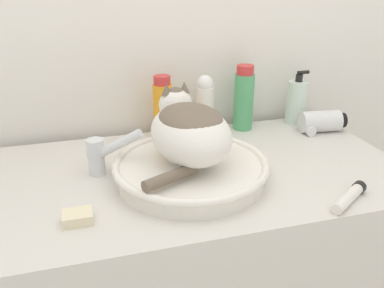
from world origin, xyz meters
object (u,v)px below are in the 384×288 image
Objects in this scene: shampoo_bottle_tall at (163,108)px; cat at (189,129)px; cream_tube at (349,197)px; hair_dryer at (320,122)px; soap_pump_bottle at (297,102)px; mouthwash_bottle at (244,99)px; soap_bar at (78,217)px; faucet at (102,153)px; lotion_bottle_white at (205,105)px.

cat is at bearing -89.07° from shampoo_bottle_tall.
shampoo_bottle_tall reaches higher than cream_tube.
soap_pump_bottle is at bearing 117.91° from hair_dryer.
mouthwash_bottle is (-0.20, 0.00, 0.03)m from soap_pump_bottle.
shampoo_bottle_tall is (-0.00, 0.30, -0.04)m from cat.
shampoo_bottle_tall is 0.52m from soap_bar.
shampoo_bottle_tall is at bearing 69.01° from faucet.
shampoo_bottle_tall reaches higher than hair_dryer.
mouthwash_bottle reaches higher than shampoo_bottle_tall.
hair_dryer is 2.46× the size of soap_bar.
cat is 1.88× the size of hair_dryer.
cat is at bearing 24.04° from soap_bar.
lotion_bottle_white is 3.06× the size of soap_bar.
cat is 0.33m from lotion_bottle_white.
cat is 1.45× the size of shampoo_bottle_tall.
mouthwash_bottle is (0.48, 0.21, 0.04)m from faucet.
soap_pump_bottle is 1.38× the size of cream_tube.
soap_bar is at bearing -150.68° from soap_pump_bottle.
mouthwash_bottle is (0.27, 0.30, -0.03)m from cat.
faucet is at bearing -148.31° from lotion_bottle_white.
soap_bar is (-0.76, -0.43, -0.07)m from soap_pump_bottle.
faucet is 0.94× the size of hair_dryer.
hair_dryer is (0.24, -0.10, -0.07)m from mouthwash_bottle.
lotion_bottle_white is (0.14, 0.00, -0.00)m from shampoo_bottle_tall.
hair_dryer is (0.37, -0.10, -0.06)m from lotion_bottle_white.
cat is 2.00× the size of faucet.
shampoo_bottle_tall is 3.18× the size of soap_bar.
cream_tube is (0.33, -0.22, -0.13)m from cat.
cream_tube is at bearing -5.70° from faucet.
soap_bar is (-0.79, -0.33, -0.02)m from hair_dryer.
soap_bar is at bearing 107.59° from cat.
cream_tube is (0.20, -0.51, -0.08)m from lotion_bottle_white.
soap_pump_bottle is at bearing -0.00° from mouthwash_bottle.
soap_pump_bottle is at bearing -0.00° from lotion_bottle_white.
soap_pump_bottle reaches higher than soap_bar.
cat is at bearing -114.30° from lotion_bottle_white.
faucet is 0.23m from soap_bar.
soap_bar is at bearing -142.65° from mouthwash_bottle.
hair_dryer is (0.18, 0.42, 0.02)m from cream_tube.
soap_pump_bottle is 0.11m from hair_dryer.
cat is 0.24m from faucet.
cat is at bearing 146.88° from cream_tube.
lotion_bottle_white is at bearing 0.00° from shampoo_bottle_tall.
mouthwash_bottle reaches higher than faucet.
cat is at bearing 1.73° from faucet.
mouthwash_bottle is 0.27m from hair_dryer.
soap_pump_bottle is 0.86× the size of mouthwash_bottle.
lotion_bottle_white reaches higher than hair_dryer.
mouthwash_bottle is at bearing 37.35° from soap_bar.
soap_pump_bottle is at bearing -64.18° from cat.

